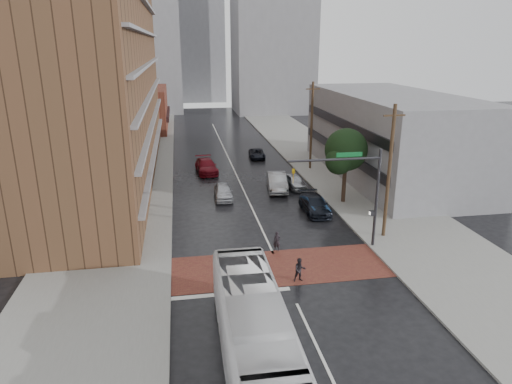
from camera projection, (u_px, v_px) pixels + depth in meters
name	position (u px, v px, depth m)	size (l,w,h in m)	color
ground	(281.00, 271.00, 29.39)	(160.00, 160.00, 0.00)	black
crosswalk	(280.00, 267.00, 29.86)	(14.00, 5.00, 0.02)	brown
sidewalk_west	(132.00, 174.00, 50.99)	(9.00, 90.00, 0.15)	gray
sidewalk_east	(329.00, 165.00, 54.64)	(9.00, 90.00, 0.15)	gray
apartment_block	(94.00, 43.00, 45.36)	(10.00, 44.00, 28.00)	brown
storefront_west	(143.00, 109.00, 77.06)	(8.00, 16.00, 7.00)	brown
building_east	(390.00, 135.00, 49.37)	(11.00, 26.00, 9.00)	gray
distant_tower_west	(136.00, 34.00, 95.39)	(18.00, 16.00, 32.00)	gray
distant_tower_east	(273.00, 23.00, 93.58)	(16.00, 14.00, 36.00)	gray
distant_tower_center	(200.00, 52.00, 114.79)	(12.00, 10.00, 24.00)	gray
street_tree	(346.00, 153.00, 40.57)	(4.20, 4.10, 6.90)	#332319
signal_mast	(358.00, 185.00, 31.20)	(6.50, 0.30, 7.20)	#2D2D33
utility_pole_near	(389.00, 172.00, 32.95)	(1.60, 0.26, 10.00)	#473321
utility_pole_far	(312.00, 125.00, 51.71)	(1.60, 0.26, 10.00)	#473321
transit_bus	(254.00, 330.00, 20.44)	(2.84, 12.14, 3.38)	silver
pedestrian_a	(277.00, 241.00, 32.04)	(0.52, 0.34, 1.43)	black
pedestrian_b	(300.00, 270.00, 27.88)	(0.74, 0.58, 1.53)	black
car_travel_a	(223.00, 191.00, 42.90)	(1.68, 4.18, 1.42)	#B5B7BD
car_travel_b	(277.00, 182.00, 45.42)	(1.82, 5.21, 1.72)	#929599
car_travel_c	(206.00, 166.00, 51.62)	(2.16, 5.32, 1.54)	maroon
suv_travel	(257.00, 154.00, 58.39)	(1.90, 4.11, 1.14)	black
car_parked_near	(315.00, 205.00, 39.39)	(1.42, 4.08, 1.34)	#152B4B
car_parked_mid	(315.00, 205.00, 39.37)	(2.00, 4.91, 1.43)	black
car_parked_far	(294.00, 181.00, 46.10)	(1.65, 4.10, 1.40)	#ABADB3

